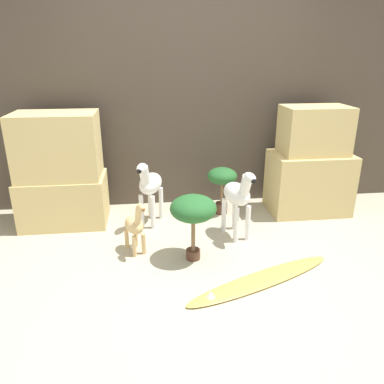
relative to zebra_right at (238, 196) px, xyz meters
name	(u,v)px	position (x,y,z in m)	size (l,w,h in m)	color
ground_plane	(207,275)	(-0.38, -0.63, -0.42)	(14.00, 14.00, 0.00)	#B2A88E
wall_back	(186,107)	(-0.38, 0.98, 0.68)	(6.40, 0.08, 2.20)	#473D33
rock_pillar_left	(61,172)	(-1.68, 0.52, 0.13)	(0.84, 0.53, 1.13)	#D1B775
rock_pillar_right	(310,166)	(0.91, 0.52, 0.10)	(0.84, 0.53, 1.15)	#D1B775
zebra_right	(238,196)	(0.00, 0.00, 0.00)	(0.29, 0.49, 0.70)	white
zebra_left	(150,185)	(-0.81, 0.39, 0.00)	(0.32, 0.49, 0.70)	white
giraffe_figurine	(135,226)	(-0.95, -0.19, -0.16)	(0.23, 0.35, 0.51)	tan
potted_palm_front	(222,179)	(-0.04, 0.56, -0.03)	(0.32, 0.32, 0.52)	#513323
potted_palm_back	(193,210)	(-0.46, -0.36, 0.03)	(0.38, 0.38, 0.57)	#513323
surfboard	(261,280)	(0.01, -0.77, -0.40)	(1.32, 0.72, 0.07)	gold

